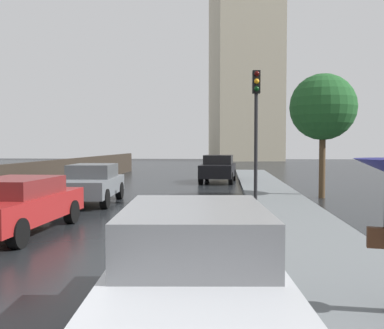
# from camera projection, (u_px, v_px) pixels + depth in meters

# --- Properties ---
(car_silver_near_kerb) EXTENTS (2.01, 4.26, 1.42)m
(car_silver_near_kerb) POSITION_uv_depth(u_px,v_px,m) (195.00, 271.00, 4.63)
(car_silver_near_kerb) COLOR #B2B5BA
(car_silver_near_kerb) RESTS_ON ground
(car_grey_far_ahead) EXTENTS (1.93, 3.97, 1.38)m
(car_grey_far_ahead) POSITION_uv_depth(u_px,v_px,m) (92.00, 183.00, 15.50)
(car_grey_far_ahead) COLOR slate
(car_grey_far_ahead) RESTS_ON ground
(car_black_behind_camera) EXTENTS (2.04, 4.02, 1.51)m
(car_black_behind_camera) POSITION_uv_depth(u_px,v_px,m) (218.00, 168.00, 24.10)
(car_black_behind_camera) COLOR black
(car_black_behind_camera) RESTS_ON ground
(car_red_far_lane) EXTENTS (1.91, 4.32, 1.30)m
(car_red_far_lane) POSITION_uv_depth(u_px,v_px,m) (16.00, 204.00, 10.22)
(car_red_far_lane) COLOR maroon
(car_red_far_lane) RESTS_ON ground
(traffic_light) EXTENTS (0.26, 0.39, 4.41)m
(traffic_light) POSITION_uv_depth(u_px,v_px,m) (256.00, 111.00, 14.69)
(traffic_light) COLOR black
(traffic_light) RESTS_ON sidewalk_strip
(street_tree_near) EXTENTS (2.56, 2.56, 4.82)m
(street_tree_near) POSITION_uv_depth(u_px,v_px,m) (323.00, 107.00, 16.89)
(street_tree_near) COLOR #4C3823
(street_tree_near) RESTS_ON ground
(distant_tower) EXTENTS (9.99, 12.11, 30.59)m
(distant_tower) POSITION_uv_depth(u_px,v_px,m) (244.00, 47.00, 58.95)
(distant_tower) COLOR #B2A88E
(distant_tower) RESTS_ON ground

